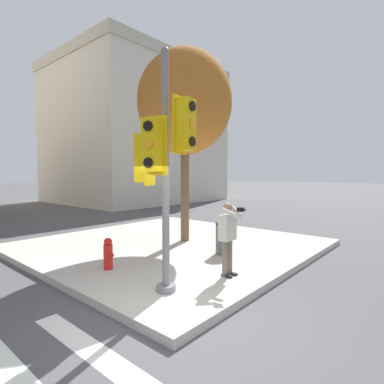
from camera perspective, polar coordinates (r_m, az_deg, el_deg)
ground_plane at (r=5.14m, az=-3.61°, el=-23.93°), size 160.00×160.00×0.00m
sidewalk_corner at (r=9.79m, az=-3.98°, el=-10.02°), size 8.00×8.00×0.16m
traffic_signal_pole at (r=5.42m, az=-5.75°, el=6.78°), size 0.86×1.20×4.48m
person_photographer at (r=6.54m, az=6.88°, el=-7.65°), size 0.50×0.53×1.58m
street_tree at (r=10.03m, az=-1.39°, el=16.59°), size 3.03×3.03×6.17m
fire_hydrant at (r=7.31m, az=-15.68°, el=-11.26°), size 0.21×0.27×0.73m
trash_bin at (r=8.37m, az=6.10°, el=-8.75°), size 0.48×0.48×0.86m
building_right at (r=27.32m, az=-10.55°, el=10.68°), size 12.78×11.04×11.58m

